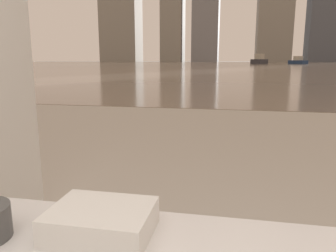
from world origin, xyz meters
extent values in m
cube|color=white|center=(-0.07, 0.96, 0.57)|extent=(0.28, 0.22, 0.04)
cube|color=white|center=(-0.07, 0.96, 0.61)|extent=(0.28, 0.22, 0.04)
cube|color=gray|center=(0.00, 62.00, 0.01)|extent=(180.00, 110.00, 0.01)
cube|color=navy|center=(13.05, 71.75, 0.38)|extent=(3.46, 4.38, 0.74)
cube|color=#B2A893|center=(13.05, 71.75, 1.18)|extent=(1.74, 1.91, 0.85)
cube|color=#2D2D33|center=(5.53, 72.07, 0.49)|extent=(3.92, 5.83, 0.97)
cube|color=#B2A893|center=(5.53, 72.07, 1.53)|extent=(2.09, 2.45, 1.10)
cube|color=gray|center=(-21.25, 118.00, 17.00)|extent=(7.36, 9.95, 34.00)
camera|label=1|loc=(0.27, 0.17, 1.04)|focal=35.00mm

